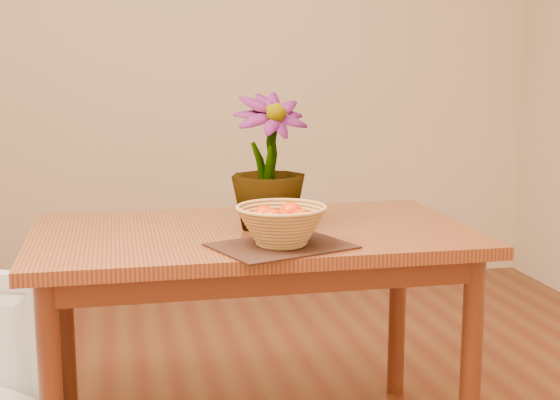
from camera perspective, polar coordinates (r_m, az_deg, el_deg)
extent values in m
cube|color=beige|center=(4.38, -6.55, 10.93)|extent=(4.00, 0.02, 2.70)
cube|color=brown|center=(2.51, -1.99, -2.60)|extent=(1.40, 0.80, 0.04)
cube|color=#552513|center=(2.52, -1.98, -3.93)|extent=(1.28, 0.68, 0.08)
cylinder|color=#552513|center=(2.51, 13.79, -11.83)|extent=(0.06, 0.06, 0.71)
cylinder|color=#552513|center=(2.89, -15.44, -8.97)|extent=(0.06, 0.06, 0.71)
cylinder|color=#552513|center=(3.07, 8.58, -7.60)|extent=(0.06, 0.06, 0.71)
cube|color=#331A12|center=(2.27, 0.10, -3.38)|extent=(0.45, 0.39, 0.01)
cylinder|color=tan|center=(2.26, 0.10, -3.22)|extent=(0.13, 0.13, 0.01)
sphere|color=#E53403|center=(2.25, 0.10, -1.45)|extent=(0.06, 0.06, 0.06)
sphere|color=#E53403|center=(2.30, 0.78, -1.03)|extent=(0.07, 0.07, 0.07)
sphere|color=#E53403|center=(2.27, -1.24, -1.23)|extent=(0.07, 0.07, 0.07)
sphere|color=#E53403|center=(2.19, -0.61, -1.57)|extent=(0.07, 0.07, 0.07)
sphere|color=#E53403|center=(2.22, 1.48, -1.51)|extent=(0.07, 0.07, 0.07)
imported|color=#1B3F12|center=(2.48, -0.84, 2.80)|extent=(0.28, 0.28, 0.43)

